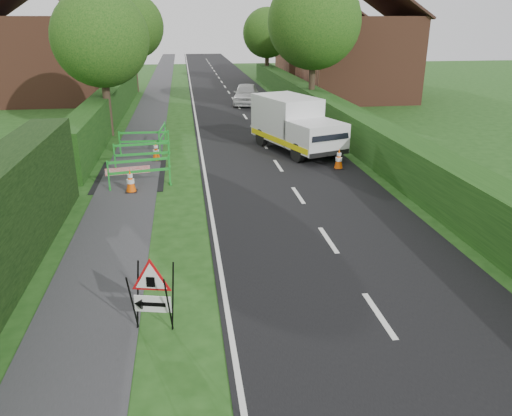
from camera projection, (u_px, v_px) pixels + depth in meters
ground at (257, 361)px, 8.23m from camera, size 120.00×120.00×0.00m
road_surface at (226, 88)px, 40.97m from camera, size 6.00×90.00×0.02m
footpath at (158, 90)px, 40.24m from camera, size 2.00×90.00×0.02m
hedge_west_far at (112, 120)px, 27.94m from camera, size 1.00×24.00×1.80m
hedge_east at (343, 137)px, 23.91m from camera, size 1.20×50.00×1.50m
house_west at (47, 58)px, 33.66m from camera, size 7.50×7.40×7.88m
house_east_a at (356, 57)px, 34.60m from camera, size 7.50×7.40×7.88m
house_east_b at (318, 46)px, 47.69m from camera, size 7.50×7.40×7.88m
tree_nw at (100, 39)px, 22.71m from camera, size 4.40×4.40×6.70m
tree_ne at (314, 22)px, 27.62m from camera, size 5.20×5.20×7.79m
tree_fw at (131, 26)px, 37.40m from camera, size 4.80×4.80×7.24m
tree_fe at (267, 33)px, 42.78m from camera, size 4.20×4.20×6.33m
triangle_sign at (149, 289)px, 8.78m from camera, size 0.99×0.99×1.20m
works_van at (294, 123)px, 21.11m from camera, size 3.36×5.20×2.22m
traffic_cone_0 at (339, 159)px, 18.72m from camera, size 0.38×0.38×0.79m
traffic_cone_1 at (335, 145)px, 20.82m from camera, size 0.38×0.38×0.79m
traffic_cone_2 at (307, 134)px, 22.84m from camera, size 0.38×0.38×0.79m
traffic_cone_3 at (130, 181)px, 16.17m from camera, size 0.38×0.38×0.79m
traffic_cone_4 at (156, 151)px, 19.83m from camera, size 0.38×0.38×0.79m
ped_barrier_0 at (139, 169)px, 16.59m from camera, size 2.09×0.71×1.00m
ped_barrier_1 at (142, 152)px, 18.74m from camera, size 2.09×0.59×1.00m
ped_barrier_2 at (144, 139)px, 20.69m from camera, size 2.07×0.42×1.00m
ped_barrier_3 at (162, 135)px, 21.58m from camera, size 0.54×2.08×1.00m
redwhite_plank at (129, 183)px, 17.22m from camera, size 1.49×0.28×0.25m
hatchback_car at (246, 94)px, 33.09m from camera, size 2.26×4.17×1.35m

